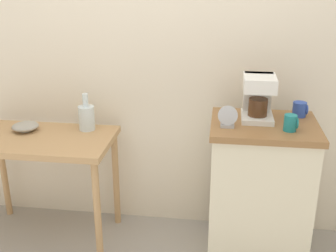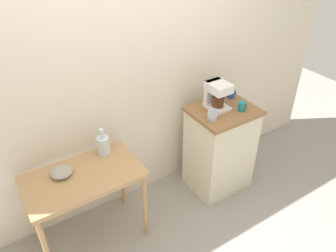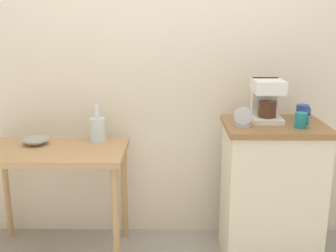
# 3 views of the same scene
# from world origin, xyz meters

# --- Properties ---
(back_wall) EXTENTS (4.40, 0.10, 2.80)m
(back_wall) POSITION_xyz_m (0.10, 0.45, 1.40)
(back_wall) COLOR beige
(back_wall) RESTS_ON ground_plane
(wooden_table) EXTENTS (0.92, 0.53, 0.75)m
(wooden_table) POSITION_xyz_m (-0.70, 0.08, 0.64)
(wooden_table) COLOR tan
(wooden_table) RESTS_ON ground_plane
(kitchen_counter) EXTENTS (0.61, 0.50, 0.93)m
(kitchen_counter) POSITION_xyz_m (0.69, 0.03, 0.47)
(kitchen_counter) COLOR beige
(kitchen_counter) RESTS_ON ground_plane
(bowl_stoneware) EXTENTS (0.17, 0.17, 0.06)m
(bowl_stoneware) POSITION_xyz_m (-0.84, 0.17, 0.78)
(bowl_stoneware) COLOR #9E998C
(bowl_stoneware) RESTS_ON wooden_table
(glass_carafe_vase) EXTENTS (0.11, 0.11, 0.25)m
(glass_carafe_vase) POSITION_xyz_m (-0.44, 0.25, 0.83)
(glass_carafe_vase) COLOR silver
(glass_carafe_vase) RESTS_ON wooden_table
(coffee_maker) EXTENTS (0.18, 0.22, 0.26)m
(coffee_maker) POSITION_xyz_m (0.64, 0.10, 1.07)
(coffee_maker) COLOR white
(coffee_maker) RESTS_ON kitchen_counter
(mug_blue) EXTENTS (0.09, 0.08, 0.09)m
(mug_blue) POSITION_xyz_m (0.90, 0.17, 0.97)
(mug_blue) COLOR #2D4CAD
(mug_blue) RESTS_ON kitchen_counter
(mug_dark_teal) EXTENTS (0.08, 0.07, 0.09)m
(mug_dark_teal) POSITION_xyz_m (0.81, -0.07, 0.97)
(mug_dark_teal) COLOR teal
(mug_dark_teal) RESTS_ON kitchen_counter
(table_clock) EXTENTS (0.11, 0.05, 0.12)m
(table_clock) POSITION_xyz_m (0.47, -0.06, 0.98)
(table_clock) COLOR #B2B5BA
(table_clock) RESTS_ON kitchen_counter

